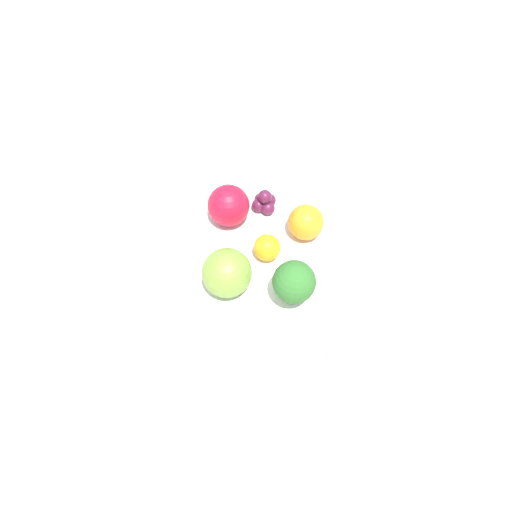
% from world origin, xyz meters
% --- Properties ---
extents(ground_plane, '(6.00, 6.00, 0.00)m').
position_xyz_m(ground_plane, '(0.00, 0.00, 0.00)').
color(ground_plane, gray).
extents(table_surface, '(1.20, 1.20, 0.02)m').
position_xyz_m(table_surface, '(0.00, 0.00, 0.01)').
color(table_surface, silver).
rests_on(table_surface, ground_plane).
extents(bowl, '(0.24, 0.24, 0.04)m').
position_xyz_m(bowl, '(0.00, 0.00, 0.04)').
color(bowl, white).
rests_on(bowl, table_surface).
extents(broccoli, '(0.05, 0.05, 0.07)m').
position_xyz_m(broccoli, '(0.01, -0.07, 0.11)').
color(broccoli, '#8CB76B').
rests_on(broccoli, bowl).
extents(apple_red, '(0.06, 0.06, 0.06)m').
position_xyz_m(apple_red, '(-0.00, 0.08, 0.09)').
color(apple_red, '#B7142D').
rests_on(apple_red, bowl).
extents(apple_green, '(0.06, 0.06, 0.06)m').
position_xyz_m(apple_green, '(-0.05, -0.02, 0.10)').
color(apple_green, olive).
rests_on(apple_green, bowl).
extents(orange_front, '(0.05, 0.05, 0.05)m').
position_xyz_m(orange_front, '(0.08, 0.01, 0.09)').
color(orange_front, orange).
rests_on(orange_front, bowl).
extents(orange_back, '(0.04, 0.04, 0.04)m').
position_xyz_m(orange_back, '(0.02, -0.00, 0.08)').
color(orange_back, orange).
rests_on(orange_back, bowl).
extents(grape_cluster, '(0.04, 0.04, 0.04)m').
position_xyz_m(grape_cluster, '(0.05, 0.07, 0.08)').
color(grape_cluster, '#511938').
rests_on(grape_cluster, bowl).
extents(spoon, '(0.06, 0.06, 0.01)m').
position_xyz_m(spoon, '(0.05, -0.17, 0.02)').
color(spoon, silver).
rests_on(spoon, table_surface).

